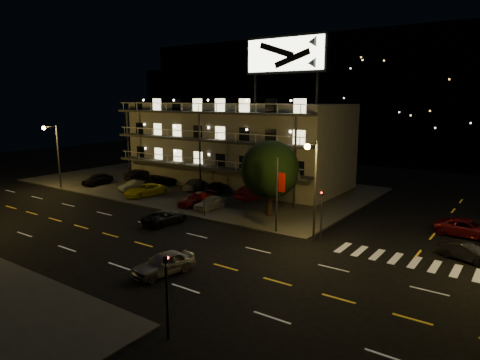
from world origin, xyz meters
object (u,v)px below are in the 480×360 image
Objects in this scene: road_car_east at (164,263)px; side_car_0 at (467,252)px; lot_car_2 at (145,190)px; lot_car_4 at (210,203)px; lot_car_7 at (196,184)px; road_car_west at (165,217)px; tree at (269,171)px.

side_car_0 is at bearing 54.10° from road_car_east.
side_car_0 is at bearing 10.88° from lot_car_2.
lot_car_4 is 9.76m from lot_car_7.
road_car_west is (-0.42, -5.96, -0.19)m from lot_car_4.
lot_car_4 is 0.83× the size of lot_car_7.
tree reaches higher than lot_car_7.
road_car_east is 0.95× the size of road_car_west.
lot_car_4 is (-6.09, -1.33, -3.63)m from tree.
road_car_east reaches higher than side_car_0.
road_car_west reaches higher than side_car_0.
side_car_0 is at bearing 3.33° from lot_car_4.
road_car_east is 11.47m from road_car_west.
lot_car_2 is 1.28× the size of lot_car_4.
side_car_0 is at bearing -161.42° from road_car_west.
lot_car_2 is 1.06× the size of lot_car_7.
lot_car_2 is 6.45m from lot_car_7.
lot_car_2 is at bearing -28.34° from road_car_west.
lot_car_7 is 1.25× the size of side_car_0.
tree reaches higher than road_car_west.
lot_car_7 is at bearing 95.96° from side_car_0.
lot_car_7 is at bearing 144.01° from lot_car_4.
side_car_0 is 24.33m from road_car_west.
lot_car_4 is (9.84, -0.32, -0.03)m from lot_car_2.
lot_car_2 is 11.32m from road_car_west.
road_car_east reaches higher than road_car_west.
lot_car_4 is at bearing -88.71° from road_car_west.
lot_car_4 is 16.08m from road_car_east.
lot_car_2 is at bearing -177.58° from lot_car_4.
side_car_0 is (23.26, -0.39, -0.19)m from lot_car_4.
lot_car_4 reaches higher than side_car_0.
lot_car_2 reaches higher than road_car_west.
lot_car_2 is 33.11m from side_car_0.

